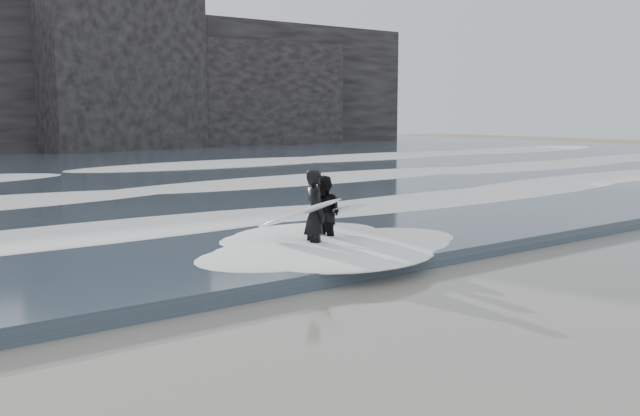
# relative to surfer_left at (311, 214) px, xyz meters

# --- Properties ---
(ground) EXTENTS (120.00, 120.00, 0.00)m
(ground) POSITION_rel_surfer_left_xyz_m (1.58, -5.22, -0.93)
(ground) COLOR olive
(ground) RESTS_ON ground
(sea) EXTENTS (90.00, 52.00, 0.30)m
(sea) POSITION_rel_surfer_left_xyz_m (1.58, 23.78, -0.78)
(sea) COLOR #34414F
(sea) RESTS_ON ground
(foam_near) EXTENTS (60.00, 3.20, 0.20)m
(foam_near) POSITION_rel_surfer_left_xyz_m (1.58, 3.78, -0.53)
(foam_near) COLOR white
(foam_near) RESTS_ON sea
(foam_mid) EXTENTS (60.00, 4.00, 0.24)m
(foam_mid) POSITION_rel_surfer_left_xyz_m (1.58, 10.78, -0.51)
(foam_mid) COLOR white
(foam_mid) RESTS_ON sea
(foam_far) EXTENTS (60.00, 4.80, 0.30)m
(foam_far) POSITION_rel_surfer_left_xyz_m (1.58, 19.78, -0.48)
(foam_far) COLOR white
(foam_far) RESTS_ON sea
(surfer_left) EXTENTS (1.29, 2.24, 1.84)m
(surfer_left) POSITION_rel_surfer_left_xyz_m (0.00, 0.00, 0.00)
(surfer_left) COLOR black
(surfer_left) RESTS_ON ground
(surfer_right) EXTENTS (1.12, 1.89, 1.65)m
(surfer_right) POSITION_rel_surfer_left_xyz_m (0.65, 0.35, -0.10)
(surfer_right) COLOR black
(surfer_right) RESTS_ON ground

